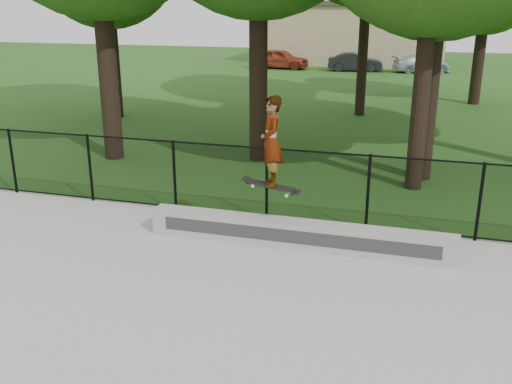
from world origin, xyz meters
The scene contains 7 objects.
grind_ledge centered at (0.90, 4.70, 0.30)m, with size 5.51×0.40×0.48m, color #A6A6A1.
car_a centered at (-6.44, 33.02, 0.64)m, with size 1.51×3.72×1.28m, color maroon.
car_b centered at (-1.50, 32.96, 0.57)m, with size 1.21×3.14×1.14m, color black.
car_c centered at (2.61, 33.46, 0.52)m, with size 1.45×3.28×1.04m, color #AAB8C1.
skater_airborne centered at (0.46, 4.51, 1.98)m, with size 0.84×0.66×1.69m.
chainlink_fence centered at (0.00, 5.90, 0.81)m, with size 16.06×0.06×1.50m.
distant_building centered at (-2.00, 38.00, 2.16)m, with size 12.40×6.40×4.30m.
Camera 1 is at (2.83, -4.56, 4.26)m, focal length 40.00 mm.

